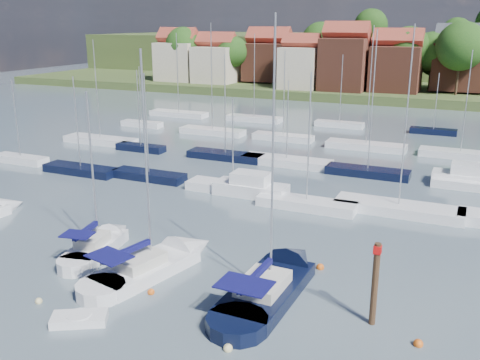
% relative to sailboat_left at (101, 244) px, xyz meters
% --- Properties ---
extents(ground, '(260.00, 260.00, 0.00)m').
position_rel_sailboat_left_xyz_m(ground, '(10.33, 35.92, -0.37)').
color(ground, '#4B5E67').
rests_on(ground, ground).
extents(sailboat_left, '(4.03, 9.32, 12.41)m').
position_rel_sailboat_left_xyz_m(sailboat_left, '(0.00, 0.00, 0.00)').
color(sailboat_left, white).
rests_on(sailboat_left, ground).
extents(sailboat_centre, '(5.59, 11.90, 15.65)m').
position_rel_sailboat_left_xyz_m(sailboat_centre, '(5.59, -0.81, -0.01)').
color(sailboat_centre, white).
rests_on(sailboat_centre, ground).
extents(sailboat_navy, '(3.73, 12.97, 17.79)m').
position_rel_sailboat_left_xyz_m(sailboat_navy, '(13.61, 0.01, -0.02)').
color(sailboat_navy, black).
rests_on(sailboat_navy, ground).
extents(tender, '(3.27, 2.68, 0.64)m').
position_rel_sailboat_left_xyz_m(tender, '(5.22, -8.58, -0.12)').
color(tender, white).
rests_on(tender, ground).
extents(timber_piling, '(0.40, 0.40, 7.02)m').
position_rel_sailboat_left_xyz_m(timber_piling, '(19.89, -2.09, 1.12)').
color(timber_piling, '#4C331E').
rests_on(timber_piling, ground).
extents(buoy_b, '(0.43, 0.43, 0.43)m').
position_rel_sailboat_left_xyz_m(buoy_b, '(1.56, -7.83, -0.37)').
color(buoy_b, beige).
rests_on(buoy_b, ground).
extents(buoy_c, '(0.44, 0.44, 0.44)m').
position_rel_sailboat_left_xyz_m(buoy_c, '(6.98, -4.19, -0.37)').
color(buoy_c, '#D85914').
rests_on(buoy_c, ground).
extents(buoy_d, '(0.48, 0.48, 0.48)m').
position_rel_sailboat_left_xyz_m(buoy_d, '(13.74, -7.55, -0.37)').
color(buoy_d, beige).
rests_on(buoy_d, ground).
extents(buoy_e, '(0.52, 0.52, 0.52)m').
position_rel_sailboat_left_xyz_m(buoy_e, '(15.42, 3.34, -0.37)').
color(buoy_e, '#D85914').
rests_on(buoy_e, ground).
extents(buoy_g, '(0.50, 0.50, 0.50)m').
position_rel_sailboat_left_xyz_m(buoy_g, '(22.44, -3.21, -0.37)').
color(buoy_g, '#D85914').
rests_on(buoy_g, ground).
extents(marina_field, '(79.62, 41.41, 15.93)m').
position_rel_sailboat_left_xyz_m(marina_field, '(12.24, 31.07, 0.06)').
color(marina_field, white).
rests_on(marina_field, ground).
extents(far_shore_town, '(212.46, 90.00, 22.27)m').
position_rel_sailboat_left_xyz_m(far_shore_town, '(12.56, 128.59, 4.24)').
color(far_shore_town, '#4B5A2D').
rests_on(far_shore_town, ground).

